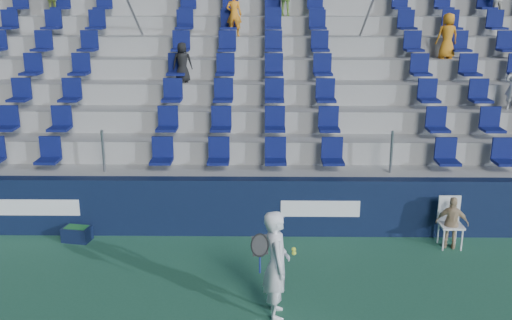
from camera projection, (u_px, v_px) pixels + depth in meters
The scene contains 7 objects.
ground at pixel (241, 315), 8.85m from camera, with size 70.00×70.00×0.00m, color #2A6347.
sponsor_wall at pixel (247, 207), 11.70m from camera, with size 24.00×0.32×1.20m.
grandstand at pixel (251, 92), 16.17m from camera, with size 24.00×8.17×6.63m.
tennis_player at pixel (276, 264), 8.61m from camera, with size 0.69×0.67×1.73m.
line_judge_chair at pixel (450, 218), 11.19m from camera, with size 0.44×0.45×1.00m.
line_judge at pixel (452, 223), 11.05m from camera, with size 0.62×0.26×1.05m, color tan.
ball_bin at pixel (77, 233), 11.48m from camera, with size 0.59×0.44×0.30m.
Camera 1 is at (0.33, -7.82, 4.79)m, focal length 40.00 mm.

